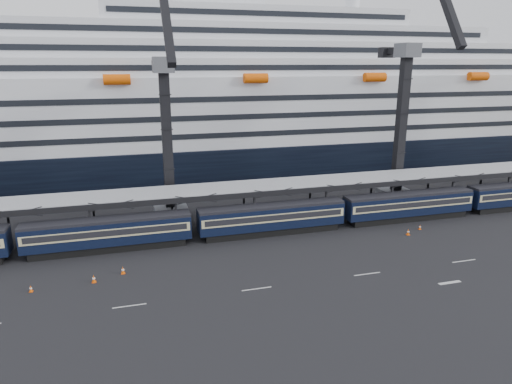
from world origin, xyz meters
TOP-DOWN VIEW (x-y plane):
  - ground at (0.00, 0.00)m, footprint 260.00×260.00m
  - lane_markings at (8.15, -5.23)m, footprint 111.00×4.27m
  - train at (-4.65, 10.00)m, footprint 133.05×3.00m
  - canopy at (0.00, 14.00)m, footprint 130.00×6.25m
  - cruise_ship at (-1.08, 45.99)m, footprint 214.09×28.84m
  - crane_dark_near at (-20.00, 18.59)m, footprint 4.50×17.75m
  - crane_dark_mid at (15.00, 17.59)m, footprint 4.50×18.24m
  - traffic_cone_a at (-35.09, 1.34)m, footprint 0.35×0.35m
  - traffic_cone_b at (-29.36, 1.76)m, footprint 0.42×0.42m
  - traffic_cone_c at (-26.54, 3.02)m, footprint 0.41×0.41m
  - traffic_cone_d at (8.64, 4.72)m, footprint 0.41×0.41m
  - traffic_cone_e at (11.31, 6.06)m, footprint 0.34×0.34m

SIDE VIEW (x-z plane):
  - ground at x=0.00m, z-range 0.00..0.00m
  - lane_markings at x=8.15m, z-range 0.00..0.02m
  - traffic_cone_e at x=11.31m, z-range 0.00..0.68m
  - traffic_cone_a at x=-35.09m, z-range 0.00..0.70m
  - traffic_cone_d at x=8.64m, z-range -0.01..0.81m
  - traffic_cone_c at x=-26.54m, z-range -0.01..0.82m
  - traffic_cone_b at x=-29.36m, z-range -0.01..0.83m
  - train at x=-4.65m, z-range 0.18..4.23m
  - canopy at x=0.00m, z-range 2.49..8.01m
  - crane_dark_near at x=-20.00m, z-range -5.61..29.47m
  - cruise_ship at x=-1.08m, z-range -4.66..29.34m
  - crane_dark_mid at x=15.00m, z-range -6.46..33.18m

